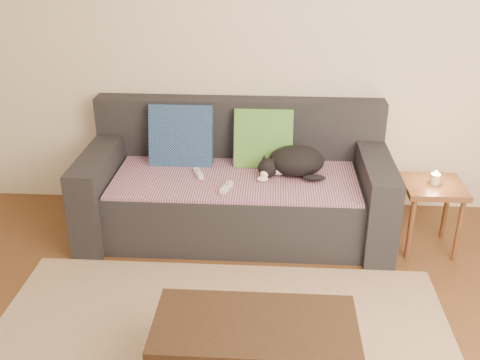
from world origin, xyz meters
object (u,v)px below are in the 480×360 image
(sofa, at_px, (236,189))
(side_table, at_px, (433,195))
(wii_remote_a, at_px, (198,173))
(cat, at_px, (294,162))
(wii_remote_b, at_px, (226,187))
(coffee_table, at_px, (255,331))

(sofa, xyz_separation_m, side_table, (1.31, -0.20, 0.08))
(sofa, height_order, wii_remote_a, sofa)
(cat, distance_m, wii_remote_b, 0.52)
(sofa, relative_size, cat, 4.19)
(coffee_table, bearing_deg, wii_remote_b, 100.84)
(cat, distance_m, wii_remote_a, 0.66)
(wii_remote_a, relative_size, wii_remote_b, 1.00)
(sofa, bearing_deg, side_table, -8.50)
(cat, height_order, coffee_table, cat)
(side_table, relative_size, coffee_table, 0.51)
(wii_remote_a, bearing_deg, wii_remote_b, -157.36)
(wii_remote_a, distance_m, wii_remote_b, 0.30)
(wii_remote_b, bearing_deg, sofa, 7.21)
(cat, bearing_deg, sofa, -167.77)
(sofa, bearing_deg, wii_remote_a, -162.95)
(coffee_table, bearing_deg, cat, 82.33)
(wii_remote_a, xyz_separation_m, coffee_table, (0.45, -1.45, -0.13))
(wii_remote_a, height_order, wii_remote_b, same)
(sofa, height_order, side_table, sofa)
(sofa, distance_m, coffee_table, 1.54)
(sofa, height_order, wii_remote_b, sofa)
(sofa, distance_m, side_table, 1.33)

